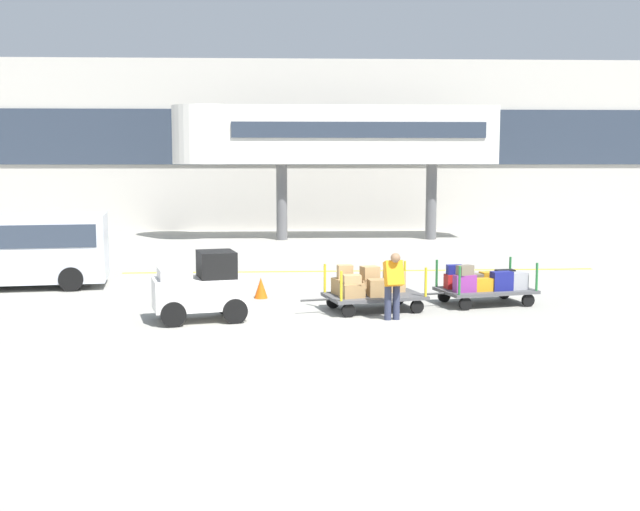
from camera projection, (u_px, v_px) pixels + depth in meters
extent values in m
plane|color=#9E9B91|center=(319.00, 333.00, 16.80)|extent=(120.00, 120.00, 0.00)
cube|color=yellow|center=(361.00, 271.00, 26.27)|extent=(15.56, 0.57, 0.01)
cube|color=#BCB7AD|center=(299.00, 146.00, 42.07)|extent=(57.61, 2.40, 8.75)
cube|color=#2D3847|center=(300.00, 137.00, 40.78)|extent=(54.73, 0.12, 2.80)
cube|color=silver|center=(357.00, 135.00, 36.18)|extent=(12.49, 2.20, 2.60)
cylinder|color=silver|center=(206.00, 135.00, 35.89)|extent=(3.00, 3.00, 2.60)
cube|color=#2D3847|center=(359.00, 130.00, 35.02)|extent=(11.24, 0.08, 0.70)
cylinder|color=#59595B|center=(282.00, 202.00, 36.39)|extent=(0.50, 0.50, 3.45)
cylinder|color=#59595B|center=(431.00, 202.00, 36.68)|extent=(0.50, 0.50, 3.45)
cube|color=white|center=(201.00, 293.00, 18.07)|extent=(2.31, 1.59, 0.70)
cube|color=black|center=(216.00, 264.00, 18.10)|extent=(1.02, 1.16, 0.60)
cube|color=silver|center=(175.00, 274.00, 17.85)|extent=(0.91, 1.08, 0.24)
cylinder|color=black|center=(168.00, 306.00, 18.41)|extent=(0.59, 0.31, 0.56)
cylinder|color=black|center=(173.00, 314.00, 17.42)|extent=(0.59, 0.31, 0.56)
cylinder|color=black|center=(227.00, 303.00, 18.80)|extent=(0.59, 0.31, 0.56)
cylinder|color=black|center=(235.00, 311.00, 17.81)|extent=(0.59, 0.31, 0.56)
cube|color=#4C4C4F|center=(374.00, 296.00, 19.30)|extent=(2.57, 1.93, 0.08)
cylinder|color=gold|center=(325.00, 278.00, 19.56)|extent=(0.06, 0.06, 0.70)
cylinder|color=gold|center=(341.00, 286.00, 18.34)|extent=(0.06, 0.06, 0.70)
cylinder|color=gold|center=(405.00, 275.00, 20.17)|extent=(0.06, 0.06, 0.70)
cylinder|color=gold|center=(426.00, 282.00, 18.94)|extent=(0.06, 0.06, 0.70)
cylinder|color=black|center=(333.00, 302.00, 19.64)|extent=(0.33, 0.18, 0.32)
cylinder|color=black|center=(348.00, 310.00, 18.51)|extent=(0.33, 0.18, 0.32)
cylinder|color=black|center=(398.00, 298.00, 20.14)|extent=(0.33, 0.18, 0.32)
cylinder|color=black|center=(417.00, 307.00, 19.00)|extent=(0.33, 0.18, 0.32)
cylinder|color=#333333|center=(315.00, 300.00, 18.87)|extent=(0.69, 0.22, 0.05)
cube|color=#A87F4C|center=(345.00, 286.00, 19.36)|extent=(0.67, 0.65, 0.38)
cube|color=#9E7A4C|center=(352.00, 291.00, 18.83)|extent=(0.63, 0.54, 0.33)
cube|color=tan|center=(370.00, 286.00, 19.53)|extent=(0.54, 0.46, 0.33)
cube|color=#9E7A4C|center=(379.00, 288.00, 18.99)|extent=(0.54, 0.44, 0.41)
cube|color=tan|center=(394.00, 281.00, 19.74)|extent=(0.52, 0.55, 0.51)
cube|color=tan|center=(345.00, 272.00, 19.32)|extent=(0.39, 0.32, 0.33)
cube|color=tan|center=(352.00, 279.00, 18.80)|extent=(0.44, 0.37, 0.21)
cube|color=tan|center=(370.00, 273.00, 19.49)|extent=(0.49, 0.46, 0.32)
cube|color=#4C4C4F|center=(486.00, 290.00, 20.16)|extent=(2.57, 1.93, 0.08)
cylinder|color=#237033|center=(437.00, 273.00, 20.42)|extent=(0.06, 0.06, 0.70)
cylinder|color=#237033|center=(459.00, 280.00, 19.20)|extent=(0.06, 0.06, 0.70)
cylinder|color=#237033|center=(510.00, 270.00, 21.02)|extent=(0.06, 0.06, 0.70)
cylinder|color=#237033|center=(537.00, 277.00, 19.80)|extent=(0.06, 0.06, 0.70)
cylinder|color=black|center=(444.00, 296.00, 20.50)|extent=(0.33, 0.18, 0.32)
cylinder|color=black|center=(465.00, 304.00, 19.37)|extent=(0.33, 0.18, 0.32)
cylinder|color=black|center=(504.00, 293.00, 20.99)|extent=(0.33, 0.18, 0.32)
cylinder|color=black|center=(528.00, 300.00, 19.86)|extent=(0.33, 0.18, 0.32)
cylinder|color=#333333|center=(431.00, 294.00, 19.73)|extent=(0.69, 0.22, 0.05)
cube|color=red|center=(455.00, 281.00, 20.19)|extent=(0.53, 0.40, 0.36)
cube|color=#8C338C|center=(465.00, 283.00, 19.63)|extent=(0.57, 0.37, 0.42)
cube|color=#726651|center=(472.00, 281.00, 20.34)|extent=(0.54, 0.44, 0.35)
cube|color=orange|center=(483.00, 285.00, 19.77)|extent=(0.58, 0.36, 0.32)
cube|color=orange|center=(489.00, 279.00, 20.46)|extent=(0.47, 0.41, 0.38)
cube|color=navy|center=(502.00, 281.00, 19.86)|extent=(0.57, 0.39, 0.48)
cube|color=black|center=(505.00, 278.00, 20.59)|extent=(0.53, 0.36, 0.42)
cube|color=#99999E|center=(517.00, 281.00, 20.05)|extent=(0.59, 0.49, 0.43)
cube|color=navy|center=(455.00, 270.00, 20.15)|extent=(0.41, 0.28, 0.24)
cube|color=#726651|center=(465.00, 270.00, 19.59)|extent=(0.45, 0.39, 0.24)
cylinder|color=#2D334C|center=(388.00, 302.00, 18.18)|extent=(0.16, 0.16, 0.82)
cylinder|color=#2D334C|center=(396.00, 302.00, 18.22)|extent=(0.16, 0.16, 0.82)
cube|color=orange|center=(394.00, 273.00, 18.02)|extent=(0.46, 0.48, 0.61)
sphere|color=#8C6647|center=(395.00, 258.00, 17.86)|extent=(0.22, 0.22, 0.22)
cube|color=silver|center=(19.00, 248.00, 22.68)|extent=(5.03, 2.58, 1.90)
cube|color=#2D3847|center=(19.00, 234.00, 22.64)|extent=(4.65, 2.56, 0.64)
cylinder|color=black|center=(71.00, 279.00, 22.20)|extent=(0.71, 0.34, 0.68)
cone|color=#EA590F|center=(261.00, 288.00, 21.06)|extent=(0.36, 0.36, 0.55)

